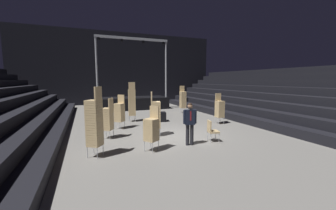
{
  "coord_description": "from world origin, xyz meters",
  "views": [
    {
      "loc": [
        -3.99,
        -9.15,
        2.69
      ],
      "look_at": [
        -0.02,
        0.82,
        1.4
      ],
      "focal_mm": 22.2,
      "sensor_mm": 36.0,
      "label": 1
    }
  ],
  "objects_px": {
    "chair_stack_rear_left": "(120,112)",
    "chair_stack_rear_centre": "(183,99)",
    "man_with_tie": "(190,121)",
    "chair_stack_rear_right": "(152,129)",
    "chair_stack_mid_centre": "(107,118)",
    "loose_chair_near_man": "(212,130)",
    "chair_stack_mid_right": "(156,114)",
    "equipment_road_case": "(159,117)",
    "chair_stack_front_left": "(132,102)",
    "chair_stack_mid_left": "(220,109)",
    "chair_stack_front_right": "(94,122)",
    "stage_riser": "(132,102)"
  },
  "relations": [
    {
      "from": "chair_stack_mid_right",
      "to": "equipment_road_case",
      "type": "xyz_separation_m",
      "value": [
        1.3,
        3.28,
        -0.76
      ]
    },
    {
      "from": "chair_stack_mid_centre",
      "to": "loose_chair_near_man",
      "type": "height_order",
      "value": "chair_stack_mid_centre"
    },
    {
      "from": "loose_chair_near_man",
      "to": "chair_stack_mid_right",
      "type": "bearing_deg",
      "value": -120.05
    },
    {
      "from": "equipment_road_case",
      "to": "man_with_tie",
      "type": "bearing_deg",
      "value": -94.89
    },
    {
      "from": "man_with_tie",
      "to": "chair_stack_front_left",
      "type": "xyz_separation_m",
      "value": [
        -1.17,
        5.81,
        0.27
      ]
    },
    {
      "from": "chair_stack_mid_centre",
      "to": "chair_stack_rear_left",
      "type": "xyz_separation_m",
      "value": [
        0.82,
        1.78,
        0.0
      ]
    },
    {
      "from": "man_with_tie",
      "to": "equipment_road_case",
      "type": "distance_m",
      "value": 5.25
    },
    {
      "from": "chair_stack_mid_right",
      "to": "man_with_tie",
      "type": "bearing_deg",
      "value": 40.08
    },
    {
      "from": "loose_chair_near_man",
      "to": "chair_stack_rear_right",
      "type": "bearing_deg",
      "value": -74.09
    },
    {
      "from": "stage_riser",
      "to": "chair_stack_mid_centre",
      "type": "xyz_separation_m",
      "value": [
        -3.1,
        -9.44,
        0.27
      ]
    },
    {
      "from": "man_with_tie",
      "to": "chair_stack_rear_right",
      "type": "height_order",
      "value": "man_with_tie"
    },
    {
      "from": "chair_stack_mid_right",
      "to": "equipment_road_case",
      "type": "bearing_deg",
      "value": 174.19
    },
    {
      "from": "stage_riser",
      "to": "chair_stack_mid_left",
      "type": "height_order",
      "value": "stage_riser"
    },
    {
      "from": "chair_stack_mid_right",
      "to": "loose_chair_near_man",
      "type": "xyz_separation_m",
      "value": [
        2.0,
        -1.8,
        -0.53
      ]
    },
    {
      "from": "chair_stack_rear_left",
      "to": "loose_chair_near_man",
      "type": "xyz_separation_m",
      "value": [
        3.37,
        -3.98,
        -0.41
      ]
    },
    {
      "from": "chair_stack_front_right",
      "to": "equipment_road_case",
      "type": "bearing_deg",
      "value": -4.01
    },
    {
      "from": "chair_stack_rear_centre",
      "to": "equipment_road_case",
      "type": "bearing_deg",
      "value": 44.27
    },
    {
      "from": "chair_stack_front_right",
      "to": "equipment_road_case",
      "type": "xyz_separation_m",
      "value": [
        4.14,
        5.14,
        -0.93
      ]
    },
    {
      "from": "chair_stack_mid_left",
      "to": "chair_stack_mid_centre",
      "type": "xyz_separation_m",
      "value": [
        -6.76,
        -0.82,
        0.0
      ]
    },
    {
      "from": "stage_riser",
      "to": "man_with_tie",
      "type": "xyz_separation_m",
      "value": [
        -0.05,
        -11.74,
        0.34
      ]
    },
    {
      "from": "chair_stack_front_right",
      "to": "chair_stack_mid_left",
      "type": "distance_m",
      "value": 8.03
    },
    {
      "from": "chair_stack_rear_left",
      "to": "chair_stack_rear_centre",
      "type": "height_order",
      "value": "chair_stack_rear_centre"
    },
    {
      "from": "chair_stack_front_right",
      "to": "chair_stack_mid_left",
      "type": "bearing_deg",
      "value": -32.53
    },
    {
      "from": "equipment_road_case",
      "to": "loose_chair_near_man",
      "type": "xyz_separation_m",
      "value": [
        0.7,
        -5.09,
        0.23
      ]
    },
    {
      "from": "chair_stack_front_right",
      "to": "chair_stack_rear_right",
      "type": "bearing_deg",
      "value": -59.04
    },
    {
      "from": "chair_stack_mid_centre",
      "to": "chair_stack_rear_centre",
      "type": "relative_size",
      "value": 0.85
    },
    {
      "from": "chair_stack_front_right",
      "to": "chair_stack_rear_right",
      "type": "height_order",
      "value": "chair_stack_front_right"
    },
    {
      "from": "chair_stack_mid_centre",
      "to": "chair_stack_rear_centre",
      "type": "height_order",
      "value": "chair_stack_rear_centre"
    },
    {
      "from": "chair_stack_rear_right",
      "to": "chair_stack_rear_centre",
      "type": "relative_size",
      "value": 0.77
    },
    {
      "from": "man_with_tie",
      "to": "chair_stack_mid_left",
      "type": "xyz_separation_m",
      "value": [
        3.71,
        3.12,
        -0.06
      ]
    },
    {
      "from": "stage_riser",
      "to": "chair_stack_rear_right",
      "type": "bearing_deg",
      "value": -98.31
    },
    {
      "from": "chair_stack_front_left",
      "to": "equipment_road_case",
      "type": "xyz_separation_m",
      "value": [
        1.62,
        -0.63,
        -0.97
      ]
    },
    {
      "from": "stage_riser",
      "to": "chair_stack_front_right",
      "type": "distance_m",
      "value": 12.29
    },
    {
      "from": "chair_stack_mid_left",
      "to": "chair_stack_rear_left",
      "type": "relative_size",
      "value": 1.0
    },
    {
      "from": "man_with_tie",
      "to": "chair_stack_rear_left",
      "type": "xyz_separation_m",
      "value": [
        -2.23,
        4.08,
        -0.06
      ]
    },
    {
      "from": "chair_stack_rear_right",
      "to": "chair_stack_front_right",
      "type": "bearing_deg",
      "value": 51.43
    },
    {
      "from": "chair_stack_front_right",
      "to": "chair_stack_mid_centre",
      "type": "bearing_deg",
      "value": 18.83
    },
    {
      "from": "stage_riser",
      "to": "chair_stack_rear_left",
      "type": "height_order",
      "value": "stage_riser"
    },
    {
      "from": "man_with_tie",
      "to": "chair_stack_rear_right",
      "type": "distance_m",
      "value": 1.69
    },
    {
      "from": "chair_stack_front_left",
      "to": "loose_chair_near_man",
      "type": "bearing_deg",
      "value": -60.96
    },
    {
      "from": "chair_stack_front_left",
      "to": "chair_stack_rear_centre",
      "type": "relative_size",
      "value": 1.15
    },
    {
      "from": "chair_stack_rear_right",
      "to": "loose_chair_near_man",
      "type": "height_order",
      "value": "chair_stack_rear_right"
    },
    {
      "from": "man_with_tie",
      "to": "chair_stack_mid_right",
      "type": "distance_m",
      "value": 2.08
    },
    {
      "from": "chair_stack_front_right",
      "to": "loose_chair_near_man",
      "type": "distance_m",
      "value": 4.89
    },
    {
      "from": "stage_riser",
      "to": "chair_stack_rear_left",
      "type": "xyz_separation_m",
      "value": [
        -2.28,
        -7.66,
        0.27
      ]
    },
    {
      "from": "chair_stack_front_left",
      "to": "chair_stack_mid_right",
      "type": "height_order",
      "value": "chair_stack_front_left"
    },
    {
      "from": "chair_stack_rear_centre",
      "to": "chair_stack_mid_right",
      "type": "bearing_deg",
      "value": 56.64
    },
    {
      "from": "chair_stack_front_right",
      "to": "loose_chair_near_man",
      "type": "height_order",
      "value": "chair_stack_front_right"
    },
    {
      "from": "man_with_tie",
      "to": "chair_stack_mid_centre",
      "type": "bearing_deg",
      "value": -23.98
    },
    {
      "from": "man_with_tie",
      "to": "equipment_road_case",
      "type": "height_order",
      "value": "man_with_tie"
    }
  ]
}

